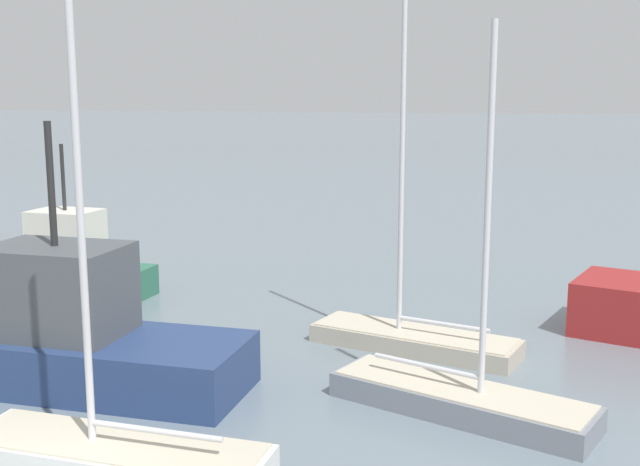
{
  "coord_description": "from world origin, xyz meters",
  "views": [
    {
      "loc": [
        7.98,
        -8.4,
        6.64
      ],
      "look_at": [
        0.0,
        15.58,
        2.15
      ],
      "focal_mm": 43.35,
      "sensor_mm": 36.0,
      "label": 1
    }
  ],
  "objects_px": {
    "fishing_boat_3": "(63,266)",
    "sailboat_5": "(414,332)",
    "sailboat_1": "(461,396)",
    "sailboat_6": "(115,455)",
    "fishing_boat_2": "(70,336)"
  },
  "relations": [
    {
      "from": "sailboat_1",
      "to": "sailboat_5",
      "type": "bearing_deg",
      "value": 131.67
    },
    {
      "from": "sailboat_6",
      "to": "fishing_boat_2",
      "type": "height_order",
      "value": "sailboat_6"
    },
    {
      "from": "sailboat_1",
      "to": "fishing_boat_3",
      "type": "relative_size",
      "value": 1.28
    },
    {
      "from": "sailboat_1",
      "to": "fishing_boat_3",
      "type": "height_order",
      "value": "sailboat_1"
    },
    {
      "from": "sailboat_1",
      "to": "sailboat_6",
      "type": "xyz_separation_m",
      "value": [
        -5.34,
        -4.76,
        0.05
      ]
    },
    {
      "from": "sailboat_1",
      "to": "sailboat_6",
      "type": "distance_m",
      "value": 7.15
    },
    {
      "from": "sailboat_5",
      "to": "sailboat_1",
      "type": "bearing_deg",
      "value": 126.15
    },
    {
      "from": "sailboat_1",
      "to": "sailboat_5",
      "type": "distance_m",
      "value": 4.25
    },
    {
      "from": "sailboat_5",
      "to": "sailboat_6",
      "type": "bearing_deg",
      "value": 78.77
    },
    {
      "from": "fishing_boat_3",
      "to": "sailboat_5",
      "type": "bearing_deg",
      "value": -10.38
    },
    {
      "from": "sailboat_5",
      "to": "fishing_boat_2",
      "type": "relative_size",
      "value": 1.32
    },
    {
      "from": "sailboat_5",
      "to": "fishing_boat_3",
      "type": "distance_m",
      "value": 12.63
    },
    {
      "from": "sailboat_1",
      "to": "sailboat_5",
      "type": "xyz_separation_m",
      "value": [
        -1.8,
        3.85,
        0.07
      ]
    },
    {
      "from": "sailboat_6",
      "to": "fishing_boat_2",
      "type": "bearing_deg",
      "value": -47.62
    },
    {
      "from": "sailboat_5",
      "to": "fishing_boat_2",
      "type": "bearing_deg",
      "value": 46.54
    }
  ]
}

